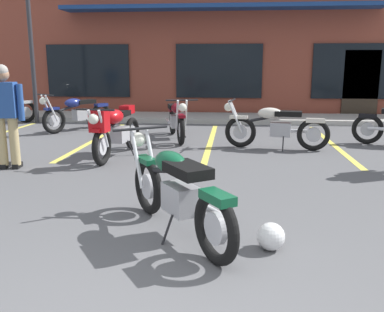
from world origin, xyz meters
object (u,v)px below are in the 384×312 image
at_px(person_by_back_row, 5,111).
at_px(helmet_on_pavement, 271,236).
at_px(motorcycle_silver_naked, 0,109).
at_px(motorcycle_blue_standard, 115,129).
at_px(motorcycle_black_cruiser, 176,119).
at_px(motorcycle_red_sportbike, 275,126).
at_px(motorcycle_foreground_classic, 176,190).
at_px(motorcycle_cream_vintage, 78,112).

relative_size(person_by_back_row, helmet_on_pavement, 6.44).
relative_size(motorcycle_silver_naked, motorcycle_blue_standard, 0.86).
height_order(motorcycle_black_cruiser, person_by_back_row, person_by_back_row).
relative_size(motorcycle_blue_standard, helmet_on_pavement, 8.10).
distance_m(motorcycle_silver_naked, motorcycle_blue_standard, 5.75).
height_order(motorcycle_red_sportbike, motorcycle_blue_standard, same).
distance_m(motorcycle_black_cruiser, helmet_on_pavement, 5.97).
relative_size(motorcycle_foreground_classic, motorcycle_red_sportbike, 0.87).
bearing_deg(motorcycle_red_sportbike, motorcycle_silver_naked, 159.98).
bearing_deg(motorcycle_blue_standard, person_by_back_row, -147.57).
height_order(motorcycle_silver_naked, motorcycle_cream_vintage, same).
bearing_deg(motorcycle_red_sportbike, motorcycle_foreground_classic, -107.11).
bearing_deg(motorcycle_cream_vintage, person_by_back_row, -85.26).
relative_size(motorcycle_red_sportbike, motorcycle_silver_naked, 1.16).
relative_size(motorcycle_blue_standard, person_by_back_row, 1.26).
relative_size(motorcycle_blue_standard, motorcycle_cream_vintage, 1.15).
bearing_deg(motorcycle_black_cruiser, motorcycle_red_sportbike, -23.07).
xyz_separation_m(motorcycle_cream_vintage, person_by_back_row, (0.34, -4.05, 0.49)).
distance_m(motorcycle_red_sportbike, motorcycle_silver_naked, 7.76).
bearing_deg(motorcycle_silver_naked, helmet_on_pavement, -47.70).
distance_m(motorcycle_foreground_classic, motorcycle_cream_vintage, 7.34).
distance_m(motorcycle_red_sportbike, motorcycle_black_cruiser, 2.30).
distance_m(motorcycle_red_sportbike, helmet_on_pavement, 4.86).
height_order(motorcycle_silver_naked, person_by_back_row, person_by_back_row).
distance_m(motorcycle_blue_standard, motorcycle_cream_vintage, 3.60).
bearing_deg(motorcycle_blue_standard, motorcycle_silver_naked, 138.88).
height_order(motorcycle_foreground_classic, motorcycle_blue_standard, same).
xyz_separation_m(motorcycle_blue_standard, motorcycle_cream_vintage, (-1.85, 3.09, -0.07)).
relative_size(motorcycle_foreground_classic, helmet_on_pavement, 7.02).
distance_m(motorcycle_black_cruiser, motorcycle_cream_vintage, 2.89).
bearing_deg(motorcycle_black_cruiser, person_by_back_row, -128.23).
xyz_separation_m(motorcycle_blue_standard, helmet_on_pavement, (2.48, -3.70, -0.40)).
distance_m(motorcycle_blue_standard, helmet_on_pavement, 4.47).
height_order(motorcycle_blue_standard, motorcycle_cream_vintage, same).
distance_m(motorcycle_foreground_classic, person_by_back_row, 3.96).
bearing_deg(motorcycle_black_cruiser, motorcycle_blue_standard, -112.52).
bearing_deg(helmet_on_pavement, motorcycle_silver_naked, 132.30).
height_order(motorcycle_black_cruiser, motorcycle_silver_naked, same).
height_order(motorcycle_foreground_classic, motorcycle_black_cruiser, same).
xyz_separation_m(motorcycle_red_sportbike, motorcycle_cream_vintage, (-4.81, 1.96, 0.00)).
bearing_deg(motorcycle_blue_standard, motorcycle_foreground_classic, -65.43).
bearing_deg(helmet_on_pavement, person_by_back_row, 145.53).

